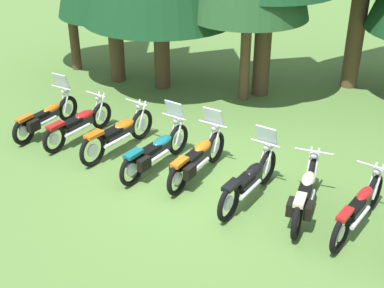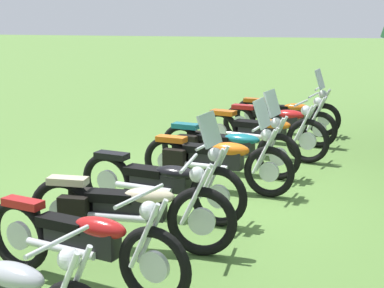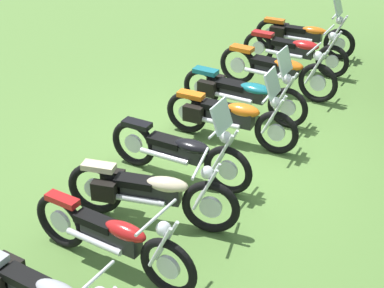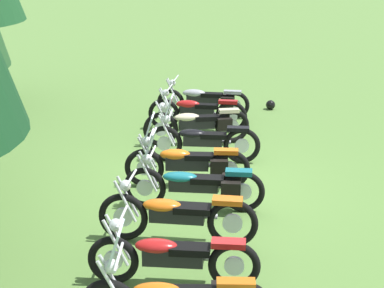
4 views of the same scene
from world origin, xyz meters
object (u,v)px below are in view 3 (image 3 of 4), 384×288
at_px(motorcycle_5, 181,151).
at_px(motorcycle_0, 303,34).
at_px(motorcycle_3, 242,92).
at_px(motorcycle_6, 148,192).
at_px(motorcycle_1, 295,50).
at_px(motorcycle_7, 112,238).
at_px(motorcycle_4, 229,116).
at_px(motorcycle_2, 277,70).

bearing_deg(motorcycle_5, motorcycle_0, 91.45).
height_order(motorcycle_3, motorcycle_5, motorcycle_5).
bearing_deg(motorcycle_6, motorcycle_1, 77.90).
xyz_separation_m(motorcycle_1, motorcycle_7, (6.62, -1.56, 0.03)).
distance_m(motorcycle_1, motorcycle_6, 5.80).
bearing_deg(motorcycle_1, motorcycle_0, 101.06).
height_order(motorcycle_4, motorcycle_5, motorcycle_5).
relative_size(motorcycle_5, motorcycle_7, 1.01).
bearing_deg(motorcycle_3, motorcycle_7, -84.77).
relative_size(motorcycle_1, motorcycle_6, 0.94).
relative_size(motorcycle_2, motorcycle_3, 1.00).
relative_size(motorcycle_1, motorcycle_3, 0.96).
xyz_separation_m(motorcycle_1, motorcycle_4, (3.27, -0.79, 0.04)).
bearing_deg(motorcycle_7, motorcycle_3, 97.74).
bearing_deg(motorcycle_3, motorcycle_4, -76.89).
bearing_deg(motorcycle_5, motorcycle_7, -82.66).
xyz_separation_m(motorcycle_1, motorcycle_3, (2.29, -0.74, 0.03)).
distance_m(motorcycle_0, motorcycle_2, 2.18).
xyz_separation_m(motorcycle_5, motorcycle_7, (2.10, -0.29, -0.01)).
bearing_deg(motorcycle_1, motorcycle_4, -88.02).
height_order(motorcycle_0, motorcycle_5, motorcycle_5).
height_order(motorcycle_0, motorcycle_7, motorcycle_0).
relative_size(motorcycle_5, motorcycle_6, 0.96).
bearing_deg(motorcycle_0, motorcycle_5, -92.02).
height_order(motorcycle_1, motorcycle_5, motorcycle_5).
distance_m(motorcycle_1, motorcycle_3, 2.40).
distance_m(motorcycle_0, motorcycle_4, 4.35).
distance_m(motorcycle_6, motorcycle_7, 1.00).
bearing_deg(motorcycle_2, motorcycle_6, -87.14).
relative_size(motorcycle_3, motorcycle_5, 1.02).
height_order(motorcycle_5, motorcycle_7, motorcycle_5).
height_order(motorcycle_1, motorcycle_4, motorcycle_4).
bearing_deg(motorcycle_6, motorcycle_3, 80.50).
height_order(motorcycle_1, motorcycle_3, motorcycle_3).
relative_size(motorcycle_0, motorcycle_1, 0.99).
xyz_separation_m(motorcycle_0, motorcycle_6, (6.62, -1.50, 0.03)).
bearing_deg(motorcycle_6, motorcycle_0, 79.32).
bearing_deg(motorcycle_6, motorcycle_5, 84.30).
height_order(motorcycle_0, motorcycle_6, motorcycle_0).
xyz_separation_m(motorcycle_2, motorcycle_4, (2.10, -0.55, 0.01)).
distance_m(motorcycle_0, motorcycle_5, 5.68).
xyz_separation_m(motorcycle_4, motorcycle_6, (2.36, -0.63, -0.01)).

